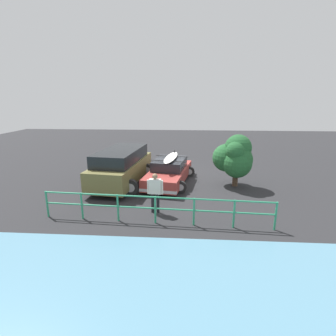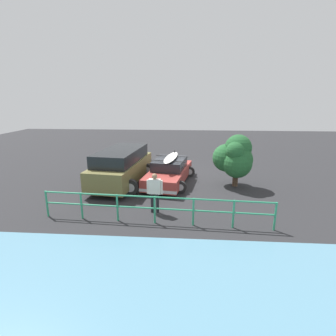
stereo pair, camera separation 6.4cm
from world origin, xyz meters
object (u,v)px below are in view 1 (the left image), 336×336
(suv_car, at_px, (122,166))
(person_bystander, at_px, (155,189))
(sedan_car, at_px, (169,172))
(bush_near_left, at_px, (235,158))

(suv_car, xyz_separation_m, person_bystander, (-2.09, 3.36, 0.01))
(sedan_car, bearing_deg, bush_near_left, 172.72)
(suv_car, distance_m, bush_near_left, 5.64)
(sedan_car, xyz_separation_m, bush_near_left, (-3.23, 0.41, 0.86))
(bush_near_left, bearing_deg, sedan_car, -7.28)
(suv_car, height_order, person_bystander, suv_car)
(person_bystander, bearing_deg, bush_near_left, -136.76)
(sedan_car, relative_size, person_bystander, 2.92)
(sedan_car, xyz_separation_m, suv_car, (2.39, 0.37, 0.35))
(sedan_car, distance_m, bush_near_left, 3.37)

